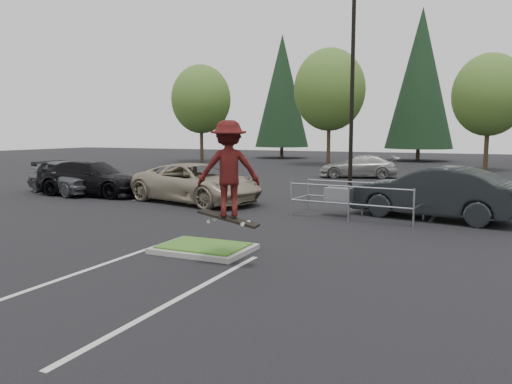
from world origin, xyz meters
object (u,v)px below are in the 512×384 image
at_px(conif_b, 421,79).
at_px(conif_a, 282,91).
at_px(light_pole, 352,92).
at_px(cart_corral, 343,195).
at_px(car_l_tan, 196,183).
at_px(decid_b, 329,92).
at_px(car_r_charc, 433,193).
at_px(car_l_black, 92,178).
at_px(car_l_grey, 65,176).
at_px(car_far_silver, 360,167).
at_px(skateboarder, 228,169).
at_px(decid_c, 489,97).
at_px(decid_a, 201,101).

bearing_deg(conif_b, conif_a, -177.95).
distance_m(light_pole, cart_corral, 7.13).
xyz_separation_m(light_pole, cart_corral, (1.23, -5.88, -3.83)).
height_order(cart_corral, car_l_tan, car_l_tan).
relative_size(decid_b, car_r_charc, 1.86).
relative_size(car_l_black, car_l_grey, 1.14).
xyz_separation_m(car_l_tan, car_far_silver, (3.47, 13.50, -0.10)).
bearing_deg(car_l_tan, car_r_charc, -75.86).
bearing_deg(car_l_black, skateboarder, -129.04).
relative_size(skateboarder, car_l_black, 0.41).
height_order(decid_b, car_l_tan, decid_b).
bearing_deg(cart_corral, decid_c, 85.02).
bearing_deg(decid_b, conif_a, 130.17).
height_order(decid_c, car_l_tan, decid_c).
xyz_separation_m(cart_corral, skateboarder, (-0.53, -7.12, 1.34)).
distance_m(light_pole, car_r_charc, 7.40).
xyz_separation_m(conif_b, car_l_grey, (-11.50, -33.50, -7.06)).
xyz_separation_m(decid_a, car_far_silver, (16.98, -9.53, -4.89)).
distance_m(light_pole, decid_a, 25.86).
bearing_deg(conif_b, decid_a, -149.83).
height_order(car_l_tan, car_r_charc, car_r_charc).
distance_m(car_l_tan, car_l_grey, 7.00).
xyz_separation_m(light_pole, decid_c, (5.49, 17.83, 0.69)).
bearing_deg(conif_a, light_pole, -62.62).
xyz_separation_m(decid_b, car_r_charc, (10.51, -23.53, -5.19)).
distance_m(cart_corral, car_l_tan, 6.29).
relative_size(car_l_black, car_far_silver, 1.11).
bearing_deg(car_l_black, car_l_grey, 86.79).
xyz_separation_m(decid_c, car_far_silver, (-7.02, -9.33, -4.56)).
bearing_deg(car_l_tan, decid_a, 44.53).
height_order(conif_a, car_l_black, conif_a).
xyz_separation_m(decid_b, car_l_black, (-3.87, -23.53, -5.28)).
distance_m(cart_corral, car_l_grey, 13.26).
height_order(light_pole, car_r_charc, light_pole).
distance_m(decid_a, decid_b, 12.02).
relative_size(conif_a, car_far_silver, 2.74).
height_order(conif_a, car_far_silver, conif_a).
bearing_deg(car_r_charc, car_far_silver, -145.77).
bearing_deg(decid_a, decid_b, 2.39).
distance_m(car_l_grey, car_far_silver, 17.08).
distance_m(decid_b, car_l_black, 24.43).
height_order(decid_c, conif_a, conif_a).
bearing_deg(car_l_tan, conif_b, 6.49).
bearing_deg(light_pole, car_l_tan, -135.00).
bearing_deg(conif_b, decid_b, -121.09).
bearing_deg(car_r_charc, car_l_tan, -78.06).
bearing_deg(skateboarder, conif_a, -100.11).
xyz_separation_m(conif_a, car_r_charc, (18.50, -33.00, -6.24)).
height_order(light_pole, car_far_silver, light_pole).
relative_size(conif_a, car_l_tan, 2.30).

